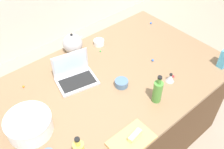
% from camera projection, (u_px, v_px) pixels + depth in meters
% --- Properties ---
extents(ground_plane, '(12.00, 12.00, 0.00)m').
position_uv_depth(ground_plane, '(112.00, 140.00, 2.70)').
color(ground_plane, gray).
extents(island_counter, '(1.98, 1.22, 0.90)m').
position_uv_depth(island_counter, '(112.00, 113.00, 2.39)').
color(island_counter, '#4C331E').
rests_on(island_counter, ground).
extents(laptop, '(0.35, 0.29, 0.22)m').
position_uv_depth(laptop, '(75.00, 75.00, 2.04)').
color(laptop, '#B7B7BC').
rests_on(laptop, island_counter).
extents(mixing_bowl_large, '(0.31, 0.31, 0.14)m').
position_uv_depth(mixing_bowl_large, '(29.00, 124.00, 1.67)').
color(mixing_bowl_large, white).
rests_on(mixing_bowl_large, island_counter).
extents(bottle_olive, '(0.07, 0.07, 0.24)m').
position_uv_depth(bottle_olive, '(157.00, 91.00, 1.85)').
color(bottle_olive, '#4C8C38').
rests_on(bottle_olive, island_counter).
extents(kettle, '(0.21, 0.18, 0.20)m').
position_uv_depth(kettle, '(73.00, 44.00, 2.30)').
color(kettle, '#ADADB2').
rests_on(kettle, island_counter).
extents(cutting_board, '(0.30, 0.19, 0.02)m').
position_uv_depth(cutting_board, '(131.00, 140.00, 1.65)').
color(cutting_board, tan).
rests_on(cutting_board, island_counter).
extents(butter_stick_left, '(0.11, 0.05, 0.04)m').
position_uv_depth(butter_stick_left, '(135.00, 135.00, 1.65)').
color(butter_stick_left, '#F4E58C').
rests_on(butter_stick_left, cutting_board).
extents(ramekin_small, '(0.10, 0.10, 0.05)m').
position_uv_depth(ramekin_small, '(99.00, 42.00, 2.41)').
color(ramekin_small, white).
rests_on(ramekin_small, island_counter).
extents(ramekin_wide, '(0.11, 0.11, 0.05)m').
position_uv_depth(ramekin_wide, '(121.00, 83.00, 2.01)').
color(ramekin_wide, slate).
rests_on(ramekin_wide, island_counter).
extents(kitchen_timer, '(0.07, 0.07, 0.08)m').
position_uv_depth(kitchen_timer, '(170.00, 78.00, 2.04)').
color(kitchen_timer, '#B2B2B7').
rests_on(kitchen_timer, island_counter).
extents(candy_0, '(0.02, 0.02, 0.02)m').
position_uv_depth(candy_0, '(151.00, 23.00, 2.68)').
color(candy_0, blue).
rests_on(candy_0, island_counter).
extents(candy_1, '(0.02, 0.02, 0.02)m').
position_uv_depth(candy_1, '(173.00, 76.00, 2.09)').
color(candy_1, red).
rests_on(candy_1, island_counter).
extents(candy_2, '(0.01, 0.01, 0.01)m').
position_uv_depth(candy_2, '(100.00, 51.00, 2.34)').
color(candy_2, green).
rests_on(candy_2, island_counter).
extents(candy_3, '(0.02, 0.02, 0.02)m').
position_uv_depth(candy_3, '(23.00, 87.00, 2.01)').
color(candy_3, orange).
rests_on(candy_3, island_counter).
extents(candy_4, '(0.02, 0.02, 0.02)m').
position_uv_depth(candy_4, '(153.00, 60.00, 2.24)').
color(candy_4, blue).
rests_on(candy_4, island_counter).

